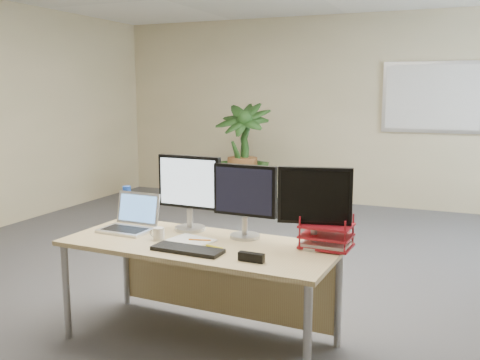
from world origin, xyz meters
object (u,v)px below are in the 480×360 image
at_px(desk, 207,260).
at_px(floor_plant, 242,158).
at_px(monitor_left, 189,188).
at_px(laptop, 131,221).
at_px(monitor_right, 245,196).

bearing_deg(desk, floor_plant, 108.87).
bearing_deg(floor_plant, desk, -71.13).
bearing_deg(monitor_left, laptop, -159.29).
distance_m(floor_plant, laptop, 3.52).
bearing_deg(laptop, desk, -1.55).
relative_size(monitor_left, monitor_right, 1.07).
bearing_deg(desk, monitor_right, 30.75).
xyz_separation_m(desk, floor_plant, (-1.19, 3.48, 0.21)).
relative_size(monitor_left, laptop, 1.47).
xyz_separation_m(floor_plant, monitor_left, (0.98, -3.32, 0.23)).
distance_m(floor_plant, monitor_right, 3.64).
relative_size(desk, monitor_left, 3.43).
height_order(floor_plant, monitor_left, floor_plant).
distance_m(desk, floor_plant, 3.69).
xyz_separation_m(floor_plant, monitor_right, (1.41, -3.35, 0.21)).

